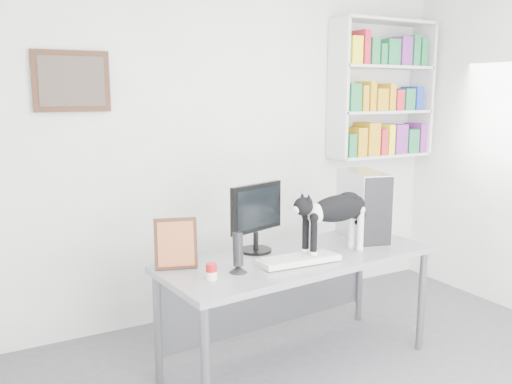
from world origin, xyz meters
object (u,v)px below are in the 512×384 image
desk (298,311)px  leaning_print (176,243)px  monitor (256,217)px  speaker (238,252)px  soup_can (211,272)px  pc_tower (363,205)px  keyboard (298,259)px  cat (336,224)px  bookshelf (382,90)px

desk → leaning_print: leaning_print is taller
monitor → desk: bearing=-63.6°
desk → speaker: size_ratio=7.32×
desk → soup_can: bearing=-173.2°
pc_tower → leaning_print: pc_tower is taller
keyboard → cat: 0.36m
leaning_print → soup_can: bearing=-53.6°
desk → pc_tower: size_ratio=3.74×
monitor → speaker: bearing=-149.5°
soup_can → keyboard: bearing=2.6°
bookshelf → soup_can: bearing=-153.0°
leaning_print → soup_can: 0.33m
desk → leaning_print: bearing=164.1°
pc_tower → leaning_print: (-1.44, 0.00, -0.09)m
pc_tower → soup_can: pc_tower is taller
bookshelf → pc_tower: 1.47m
monitor → cat: size_ratio=0.70×
desk → speaker: bearing=-173.1°
pc_tower → cat: (-0.42, -0.23, -0.04)m
cat → desk: bearing=153.4°
bookshelf → speaker: 2.49m
bookshelf → pc_tower: (-0.88, -0.84, -0.83)m
monitor → pc_tower: (0.85, -0.07, 0.01)m
desk → keyboard: bearing=-129.9°
desk → leaning_print: size_ratio=5.78×
pc_tower → desk: bearing=-151.6°
desk → speaker: speaker is taller
leaning_print → keyboard: bearing=-3.2°
speaker → cat: 0.73m
pc_tower → soup_can: (-1.34, -0.30, -0.20)m
bookshelf → soup_can: (-2.22, -1.13, -1.03)m
pc_tower → bookshelf: bearing=58.9°
keyboard → speaker: (-0.42, 0.01, 0.11)m
soup_can → bookshelf: bearing=27.0°
keyboard → soup_can: (-0.61, -0.03, 0.03)m
monitor → speaker: 0.45m
leaning_print → cat: bearing=4.7°
pc_tower → soup_can: size_ratio=5.20×
pc_tower → speaker: pc_tower is taller
bookshelf → monitor: bearing=-156.1°
bookshelf → desk: bookshelf is taller
leaning_print → cat: cat is taller
desk → monitor: bearing=128.1°
bookshelf → desk: bearing=-147.2°
keyboard → speaker: speaker is taller
leaning_print → cat: (1.02, -0.23, 0.05)m
monitor → speaker: (-0.30, -0.32, -0.11)m
keyboard → desk: bearing=57.8°
bookshelf → desk: size_ratio=0.67×
speaker → cat: bearing=19.7°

